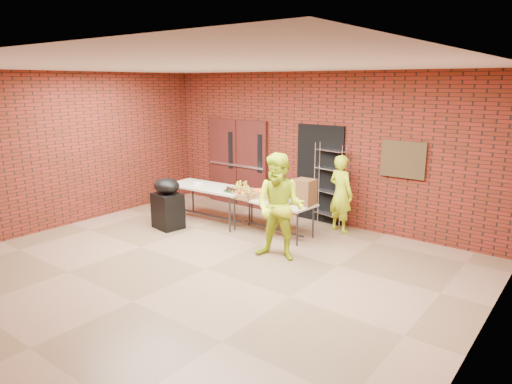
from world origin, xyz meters
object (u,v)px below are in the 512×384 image
(volunteer_woman, at_px, (341,194))
(wire_rack, at_px, (330,185))
(table_right, at_px, (273,203))
(volunteer_man, at_px, (280,207))
(table_left, at_px, (210,189))
(coffee_dispenser, at_px, (304,192))
(covered_grill, at_px, (168,203))

(volunteer_woman, bearing_deg, wire_rack, -13.98)
(table_right, height_order, volunteer_man, volunteer_man)
(table_left, bearing_deg, table_right, 1.60)
(wire_rack, bearing_deg, table_right, -103.51)
(wire_rack, relative_size, coffee_dispenser, 3.57)
(table_left, distance_m, volunteer_woman, 2.80)
(volunteer_woman, bearing_deg, volunteer_man, 102.29)
(table_left, xyz_separation_m, volunteer_man, (2.44, -0.85, 0.20))
(table_left, bearing_deg, volunteer_woman, 20.59)
(wire_rack, relative_size, covered_grill, 1.66)
(wire_rack, relative_size, table_left, 0.90)
(wire_rack, distance_m, covered_grill, 3.40)
(coffee_dispenser, height_order, volunteer_woman, volunteer_woman)
(volunteer_woman, xyz_separation_m, volunteer_man, (-0.13, -1.97, 0.13))
(covered_grill, bearing_deg, table_right, 36.96)
(table_left, height_order, volunteer_man, volunteer_man)
(table_right, relative_size, covered_grill, 1.66)
(wire_rack, height_order, covered_grill, wire_rack)
(table_left, bearing_deg, coffee_dispenser, 2.72)
(wire_rack, xyz_separation_m, covered_grill, (-2.55, -2.22, -0.35))
(volunteer_woman, bearing_deg, table_left, 39.51)
(table_left, xyz_separation_m, table_right, (1.60, 0.12, -0.08))
(table_right, height_order, covered_grill, covered_grill)
(volunteer_man, bearing_deg, table_right, 117.66)
(coffee_dispenser, distance_m, volunteer_woman, 0.96)
(coffee_dispenser, relative_size, volunteer_woman, 0.31)
(table_left, relative_size, coffee_dispenser, 3.96)
(table_right, distance_m, covered_grill, 2.21)
(table_left, bearing_deg, covered_grill, -115.06)
(coffee_dispenser, height_order, volunteer_man, volunteer_man)
(coffee_dispenser, bearing_deg, table_right, -171.75)
(table_left, relative_size, table_right, 1.11)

